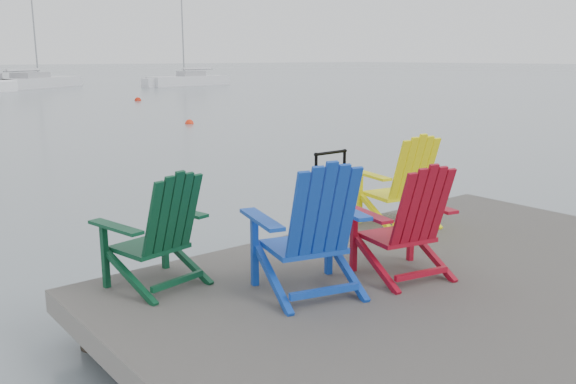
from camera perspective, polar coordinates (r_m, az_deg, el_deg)
ground at (r=5.70m, az=19.17°, el=-13.66°), size 400.00×400.00×0.00m
dock at (r=5.56m, az=19.43°, el=-10.44°), size 6.00×5.00×1.40m
handrail at (r=7.05m, az=3.97°, el=0.98°), size 0.48×0.04×0.90m
chair_green at (r=5.32m, az=-12.03°, el=-3.41°), size 0.92×0.87×1.02m
chair_blue at (r=5.02m, az=2.19°, el=-3.35°), size 1.06×1.01×1.15m
chair_red at (r=5.52m, az=11.06°, el=-2.62°), size 0.95×0.89×1.05m
chair_yellow at (r=7.19m, az=10.63°, el=1.08°), size 0.97×0.92×1.09m
sailboat_mid at (r=53.50m, az=-22.62°, el=9.37°), size 8.93×7.54×12.77m
sailboat_far at (r=54.19m, az=-9.32°, el=10.19°), size 7.44×2.68×10.19m
buoy_a at (r=23.18m, az=-9.21°, el=6.33°), size 0.32×0.32×0.32m
buoy_c at (r=36.00m, az=-13.87°, el=8.30°), size 0.38×0.38×0.38m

